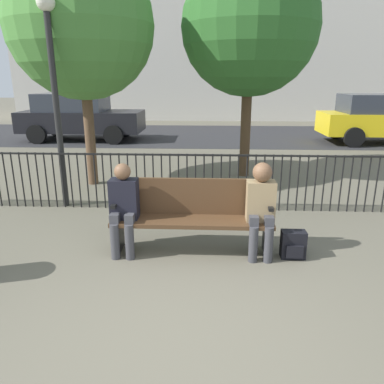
% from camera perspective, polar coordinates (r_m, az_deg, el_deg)
% --- Properties ---
extents(ground_plane, '(80.00, 80.00, 0.00)m').
position_cam_1_polar(ground_plane, '(3.35, -1.53, -22.39)').
color(ground_plane, '#605B4C').
extents(park_bench, '(2.00, 0.45, 0.92)m').
position_cam_1_polar(park_bench, '(4.71, 0.05, -3.19)').
color(park_bench, '#4C331E').
rests_on(park_bench, ground).
extents(seated_person_0, '(0.34, 0.39, 1.15)m').
position_cam_1_polar(seated_person_0, '(4.65, -10.39, -1.87)').
color(seated_person_0, '#3D3D42').
rests_on(seated_person_0, ground).
extents(seated_person_1, '(0.34, 0.39, 1.18)m').
position_cam_1_polar(seated_person_1, '(4.57, 10.47, -1.85)').
color(seated_person_1, '#3D3D42').
rests_on(seated_person_1, ground).
extents(backpack, '(0.30, 0.21, 0.35)m').
position_cam_1_polar(backpack, '(4.79, 15.16, -7.78)').
color(backpack, black).
rests_on(backpack, ground).
extents(fence_railing, '(9.01, 0.03, 0.95)m').
position_cam_1_polar(fence_railing, '(6.18, 0.56, 2.28)').
color(fence_railing, black).
rests_on(fence_railing, ground).
extents(tree_0, '(2.76, 2.76, 4.46)m').
position_cam_1_polar(tree_0, '(7.92, -16.55, 23.18)').
color(tree_0, brown).
rests_on(tree_0, ground).
extents(tree_1, '(2.82, 2.82, 4.55)m').
position_cam_1_polar(tree_1, '(8.43, 8.79, 23.64)').
color(tree_1, '#4C3823').
rests_on(tree_1, ground).
extents(lamp_post, '(0.28, 0.28, 3.36)m').
position_cam_1_polar(lamp_post, '(6.56, -20.48, 17.02)').
color(lamp_post, black).
rests_on(lamp_post, ground).
extents(street_surface, '(24.00, 6.00, 0.01)m').
position_cam_1_polar(street_surface, '(14.74, 1.90, 8.69)').
color(street_surface, '#2B2B2D').
rests_on(street_surface, ground).
extents(parked_car_0, '(4.20, 1.94, 1.62)m').
position_cam_1_polar(parked_car_0, '(14.26, 27.13, 9.99)').
color(parked_car_0, yellow).
rests_on(parked_car_0, ground).
extents(parked_car_1, '(4.20, 1.94, 1.62)m').
position_cam_1_polar(parked_car_1, '(13.99, -16.76, 11.01)').
color(parked_car_1, black).
rests_on(parked_car_1, ground).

